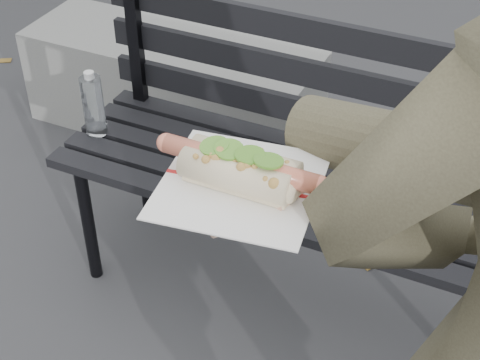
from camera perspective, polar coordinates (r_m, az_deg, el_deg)
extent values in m
cylinder|color=black|center=(2.35, -11.69, -3.27)|extent=(0.04, 0.04, 0.45)
cylinder|color=black|center=(2.57, -7.44, 1.23)|extent=(0.04, 0.04, 0.45)
cube|color=black|center=(1.93, 3.76, -3.72)|extent=(1.50, 0.07, 0.03)
cube|color=black|center=(2.00, 4.73, -2.16)|extent=(1.50, 0.07, 0.03)
cube|color=black|center=(2.06, 5.64, -0.70)|extent=(1.50, 0.07, 0.03)
cube|color=black|center=(2.13, 6.49, 0.68)|extent=(1.50, 0.07, 0.03)
cube|color=black|center=(2.20, 7.29, 1.96)|extent=(1.50, 0.07, 0.03)
cube|color=black|center=(2.35, -8.07, 10.24)|extent=(0.04, 0.03, 0.42)
cube|color=black|center=(2.16, 7.77, 4.63)|extent=(1.50, 0.02, 0.08)
cube|color=black|center=(2.10, 8.06, 7.60)|extent=(1.50, 0.02, 0.08)
cube|color=black|center=(2.03, 8.39, 10.76)|extent=(1.50, 0.02, 0.08)
cylinder|color=white|center=(2.24, -11.30, 5.65)|extent=(0.06, 0.06, 0.19)
cylinder|color=white|center=(2.19, -11.64, 7.97)|extent=(0.03, 0.03, 0.02)
cube|color=slate|center=(3.04, -5.21, 7.22)|extent=(1.20, 0.40, 0.40)
cylinder|color=#D8A384|center=(0.89, 2.60, -1.32)|extent=(0.09, 0.08, 0.07)
ellipsoid|color=#D8A384|center=(0.90, 0.00, -1.25)|extent=(0.10, 0.11, 0.03)
cylinder|color=#D8A384|center=(0.90, -3.99, -1.31)|extent=(0.06, 0.02, 0.02)
cylinder|color=#D8A384|center=(0.91, -3.39, -0.59)|extent=(0.06, 0.02, 0.02)
cylinder|color=#D8A384|center=(0.93, -2.82, 0.11)|extent=(0.06, 0.02, 0.02)
cylinder|color=#D8A384|center=(0.94, -2.26, 0.79)|extent=(0.06, 0.02, 0.02)
cylinder|color=#D8A384|center=(0.86, -0.95, -3.43)|extent=(0.04, 0.05, 0.02)
cube|color=white|center=(0.89, 0.00, -0.41)|extent=(0.21, 0.21, 0.00)
cube|color=#B21E1E|center=(0.89, 0.00, -0.32)|extent=(0.19, 0.03, 0.00)
cylinder|color=#DE7255|center=(0.87, 0.00, 1.30)|extent=(0.20, 0.02, 0.02)
sphere|color=#DE7255|center=(0.91, -5.72, 2.88)|extent=(0.02, 0.02, 0.02)
sphere|color=#DE7255|center=(0.84, 6.18, -0.43)|extent=(0.03, 0.02, 0.02)
sphere|color=#9E6B2D|center=(0.85, 0.12, 1.00)|extent=(0.01, 0.01, 0.01)
sphere|color=#9E6B2D|center=(0.86, -1.76, 1.61)|extent=(0.01, 0.01, 0.01)
sphere|color=#9E6B2D|center=(0.87, -2.24, 1.90)|extent=(0.01, 0.01, 0.01)
sphere|color=#9E6B2D|center=(0.88, -2.80, 1.95)|extent=(0.01, 0.01, 0.01)
sphere|color=#9E6B2D|center=(0.87, 2.56, 1.64)|extent=(0.01, 0.01, 0.01)
sphere|color=#9E6B2D|center=(0.89, -0.39, 2.29)|extent=(0.01, 0.01, 0.01)
sphere|color=#9E6B2D|center=(0.85, 2.18, 0.52)|extent=(0.01, 0.01, 0.01)
sphere|color=#9E6B2D|center=(0.83, 2.68, -0.30)|extent=(0.01, 0.01, 0.01)
sphere|color=#9E6B2D|center=(0.86, -0.16, 1.27)|extent=(0.01, 0.01, 0.01)
sphere|color=#9E6B2D|center=(0.86, 0.97, 1.13)|extent=(0.01, 0.01, 0.01)
sphere|color=#9E6B2D|center=(0.89, -1.39, 2.88)|extent=(0.01, 0.01, 0.01)
sphere|color=#9E6B2D|center=(0.87, -3.47, 1.85)|extent=(0.01, 0.01, 0.01)
sphere|color=#9E6B2D|center=(0.84, 2.00, 0.04)|extent=(0.01, 0.01, 0.01)
sphere|color=#9E6B2D|center=(0.85, 0.51, 1.16)|extent=(0.01, 0.01, 0.01)
sphere|color=#9E6B2D|center=(0.86, -0.37, 1.36)|extent=(0.01, 0.01, 0.01)
sphere|color=#9E6B2D|center=(0.86, 3.67, 1.15)|extent=(0.01, 0.01, 0.01)
sphere|color=#9E6B2D|center=(0.85, 1.13, 1.03)|extent=(0.01, 0.01, 0.01)
sphere|color=#9E6B2D|center=(0.88, -1.22, 2.47)|extent=(0.01, 0.01, 0.01)
sphere|color=#9E6B2D|center=(0.88, 1.38, 2.04)|extent=(0.01, 0.01, 0.01)
sphere|color=#9E6B2D|center=(0.86, 3.76, 0.91)|extent=(0.01, 0.01, 0.01)
sphere|color=#9E6B2D|center=(0.88, -0.24, 2.19)|extent=(0.01, 0.01, 0.01)
sphere|color=#9E6B2D|center=(0.86, -2.67, 1.59)|extent=(0.01, 0.01, 0.01)
sphere|color=#9E6B2D|center=(0.87, -1.58, 2.16)|extent=(0.01, 0.01, 0.01)
sphere|color=#9E6B2D|center=(0.86, -0.50, 1.45)|extent=(0.01, 0.01, 0.01)
sphere|color=#9E6B2D|center=(0.89, -2.38, 2.66)|extent=(0.01, 0.01, 0.01)
sphere|color=#9E6B2D|center=(0.87, -1.92, 1.68)|extent=(0.01, 0.01, 0.01)
sphere|color=#9E6B2D|center=(0.87, -1.65, 1.91)|extent=(0.01, 0.01, 0.01)
sphere|color=#9E6B2D|center=(0.88, 1.61, 2.24)|extent=(0.01, 0.01, 0.01)
sphere|color=#9E6B2D|center=(0.87, -0.65, 2.36)|extent=(0.01, 0.01, 0.01)
sphere|color=#9E6B2D|center=(0.87, 0.30, 1.32)|extent=(0.01, 0.01, 0.01)
cylinder|color=#539328|center=(0.88, -2.01, 2.67)|extent=(0.04, 0.04, 0.01)
cylinder|color=#539328|center=(0.87, -0.84, 2.38)|extent=(0.04, 0.04, 0.01)
cylinder|color=#539328|center=(0.86, 0.78, 1.97)|extent=(0.04, 0.04, 0.00)
cylinder|color=#539328|center=(0.85, 2.23, 1.51)|extent=(0.04, 0.04, 0.01)
cube|color=brown|center=(3.04, -12.26, 1.92)|extent=(0.07, 0.06, 0.00)
cube|color=brown|center=(3.54, -4.41, 8.34)|extent=(0.05, 0.05, 0.00)
cube|color=brown|center=(2.53, 9.78, -6.36)|extent=(0.07, 0.07, 0.00)
cube|color=brown|center=(3.81, -17.73, 8.83)|extent=(0.07, 0.06, 0.00)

